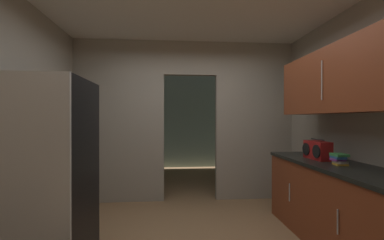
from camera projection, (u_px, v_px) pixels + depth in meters
kitchen_overhead_slab at (192, 10)px, 3.20m from camera, size 4.07×7.54×0.06m
kitchen_partition at (185, 117)px, 4.44m from camera, size 3.67×0.12×2.68m
adjoining_room_shell at (181, 120)px, 6.54m from camera, size 3.67×3.11×2.68m
refrigerator at (36, 180)px, 2.21m from camera, size 0.84×0.80×1.71m
lower_cabinet_run at (338, 206)px, 2.78m from camera, size 0.65×2.11×0.89m
upper_cabinet_counterside at (338, 80)px, 2.77m from camera, size 0.36×1.90×0.69m
boombox at (317, 150)px, 3.11m from camera, size 0.16×0.38×0.24m
book_stack at (339, 159)px, 2.71m from camera, size 0.14×0.17×0.12m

